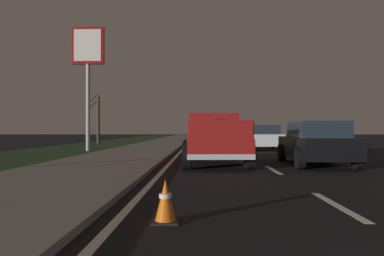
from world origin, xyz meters
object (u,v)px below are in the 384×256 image
object	(u,v)px
sedan_tan	(207,137)
bare_tree_far	(98,118)
pickup_truck	(214,137)
sedan_blue	(207,134)
traffic_cone_near	(165,201)
gas_price_sign	(88,57)
sedan_white	(263,137)
sedan_black	(316,143)

from	to	relation	value
sedan_tan	bare_tree_far	distance (m)	13.32
pickup_truck	sedan_tan	bearing A→B (deg)	0.48
sedan_blue	traffic_cone_near	size ratio (longest dim) A/B	7.64
sedan_blue	bare_tree_far	bearing A→B (deg)	132.26
sedan_tan	pickup_truck	bearing A→B (deg)	-179.52
pickup_truck	sedan_blue	xyz separation A→B (m)	(29.33, -0.22, -0.20)
gas_price_sign	bare_tree_far	distance (m)	12.61
sedan_blue	gas_price_sign	size ratio (longest dim) A/B	0.60
sedan_white	traffic_cone_near	xyz separation A→B (m)	(-18.59, 4.38, -0.50)
pickup_truck	sedan_white	size ratio (longest dim) A/B	1.24
sedan_blue	sedan_black	world-z (taller)	same
sedan_black	sedan_tan	bearing A→B (deg)	17.51
bare_tree_far	traffic_cone_near	xyz separation A→B (m)	(-28.82, -8.92, -2.03)
sedan_black	bare_tree_far	size ratio (longest dim) A/B	0.97
sedan_tan	traffic_cone_near	size ratio (longest dim) A/B	7.63
sedan_blue	traffic_cone_near	bearing A→B (deg)	178.21
sedan_black	bare_tree_far	distance (m)	24.59
sedan_tan	traffic_cone_near	world-z (taller)	sedan_tan
sedan_white	bare_tree_far	xyz separation A→B (m)	(10.24, 13.30, 1.53)
pickup_truck	sedan_black	xyz separation A→B (m)	(-0.38, -3.57, -0.20)
traffic_cone_near	sedan_tan	bearing A→B (deg)	-2.51
sedan_blue	sedan_black	size ratio (longest dim) A/B	1.00
pickup_truck	sedan_blue	distance (m)	29.33
gas_price_sign	traffic_cone_near	xyz separation A→B (m)	(-16.94, -6.20, -5.25)
sedan_black	bare_tree_far	bearing A→B (deg)	33.27
pickup_truck	sedan_white	xyz separation A→B (m)	(9.91, -3.41, -0.20)
sedan_white	traffic_cone_near	world-z (taller)	sedan_white
sedan_white	gas_price_sign	distance (m)	11.71
sedan_tan	gas_price_sign	bearing A→B (deg)	112.87
pickup_truck	traffic_cone_near	distance (m)	8.76
sedan_black	traffic_cone_near	size ratio (longest dim) A/B	7.66
sedan_black	sedan_blue	bearing A→B (deg)	6.44
pickup_truck	traffic_cone_near	size ratio (longest dim) A/B	9.47
pickup_truck	gas_price_sign	size ratio (longest dim) A/B	0.75
sedan_blue	gas_price_sign	world-z (taller)	gas_price_sign
traffic_cone_near	sedan_blue	bearing A→B (deg)	-1.79
bare_tree_far	gas_price_sign	bearing A→B (deg)	-167.10
gas_price_sign	sedan_white	bearing A→B (deg)	-81.15
traffic_cone_near	sedan_white	bearing A→B (deg)	-13.26
sedan_black	traffic_cone_near	xyz separation A→B (m)	(-8.30, 4.54, -0.50)
sedan_blue	sedan_white	bearing A→B (deg)	-170.66
sedan_tan	gas_price_sign	world-z (taller)	gas_price_sign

